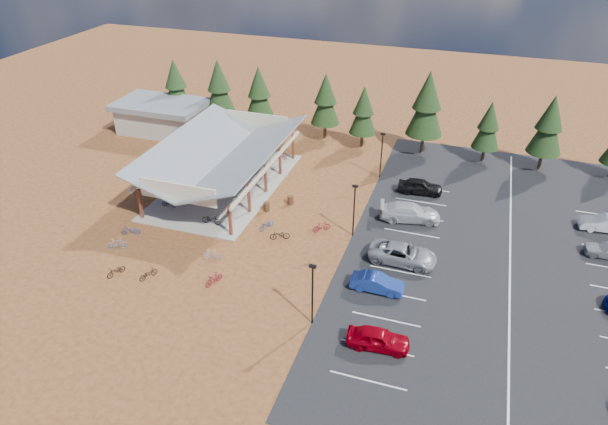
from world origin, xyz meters
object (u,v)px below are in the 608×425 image
(trash_bin_0, at_px, (267,207))
(bike_5, at_px, (233,193))
(bike_pavilion, at_px, (223,153))
(bike_15, at_px, (322,226))
(bike_4, at_px, (211,219))
(car_9, at_px, (605,223))
(car_0, at_px, (378,339))
(car_4, at_px, (420,186))
(outbuilding, at_px, (162,116))
(bike_10, at_px, (131,230))
(lamp_post_2, at_px, (382,152))
(bike_0, at_px, (169,203))
(bike_7, at_px, (281,155))
(lamp_post_1, at_px, (354,207))
(bike_16, at_px, (280,235))
(lamp_post_0, at_px, (312,290))
(bike_6, at_px, (263,177))
(bike_14, at_px, (267,225))
(bike_2, at_px, (205,171))
(bike_9, at_px, (117,244))
(bike_12, at_px, (148,274))
(bike_8, at_px, (116,271))
(car_3, at_px, (410,212))
(bike_1, at_px, (212,181))
(bike_3, at_px, (244,151))
(bike_11, at_px, (214,279))
(bike_13, at_px, (212,254))
(trash_bin_1, at_px, (290,200))
(car_1, at_px, (377,283))

(trash_bin_0, xyz_separation_m, bike_5, (-4.14, 1.17, 0.15))
(bike_pavilion, distance_m, bike_15, 13.62)
(bike_4, relative_size, car_9, 0.42)
(car_0, distance_m, car_4, 22.72)
(outbuilding, xyz_separation_m, bike_10, (9.97, -22.16, -1.58))
(lamp_post_2, relative_size, bike_0, 3.34)
(car_9, bearing_deg, bike_7, -102.22)
(bike_pavilion, xyz_separation_m, lamp_post_1, (15.00, -5.00, -0.85))
(car_4, bearing_deg, bike_15, 137.87)
(trash_bin_0, bearing_deg, bike_16, -55.11)
(lamp_post_1, bearing_deg, lamp_post_0, -90.00)
(bike_6, xyz_separation_m, car_9, (33.13, 1.01, 0.24))
(bike_14, relative_size, bike_16, 0.98)
(bike_2, xyz_separation_m, bike_15, (15.29, -6.71, -0.03))
(bike_pavilion, xyz_separation_m, lamp_post_2, (15.00, 7.00, -0.85))
(bike_6, xyz_separation_m, bike_9, (-7.27, -15.55, -0.00))
(bike_12, xyz_separation_m, car_0, (18.99, -1.68, 0.34))
(bike_15, bearing_deg, bike_8, 88.53)
(trash_bin_0, distance_m, bike_8, 15.37)
(bike_7, xyz_separation_m, bike_10, (-7.41, -18.94, -0.12))
(bike_pavilion, height_order, car_3, bike_pavilion)
(bike_0, relative_size, bike_9, 0.87)
(bike_1, height_order, bike_2, bike_1)
(bike_6, xyz_separation_m, bike_8, (-5.11, -18.74, -0.10))
(bike_10, distance_m, car_3, 25.66)
(bike_12, bearing_deg, bike_3, -59.84)
(outbuilding, xyz_separation_m, bike_16, (23.00, -18.64, -1.56))
(bike_1, distance_m, bike_11, 16.46)
(bike_2, height_order, bike_3, bike_3)
(bike_3, height_order, bike_5, bike_5)
(lamp_post_2, bearing_deg, bike_13, -118.19)
(bike_pavilion, distance_m, bike_6, 5.17)
(lamp_post_2, relative_size, bike_11, 3.00)
(bike_2, distance_m, bike_16, 15.19)
(bike_12, xyz_separation_m, bike_15, (11.16, 10.97, 0.10))
(lamp_post_0, height_order, bike_15, lamp_post_0)
(bike_3, distance_m, bike_16, 18.19)
(bike_11, relative_size, bike_12, 1.05)
(bike_5, xyz_separation_m, bike_12, (-0.92, -13.97, -0.17))
(trash_bin_1, bearing_deg, bike_12, -114.79)
(bike_10, relative_size, bike_16, 0.96)
(lamp_post_2, xyz_separation_m, bike_16, (-6.00, -14.64, -2.51))
(bike_pavilion, bearing_deg, bike_6, 30.94)
(bike_12, distance_m, car_3, 24.06)
(bike_6, relative_size, bike_8, 1.00)
(bike_2, xyz_separation_m, bike_13, (7.83, -13.75, -0.06))
(bike_4, xyz_separation_m, bike_10, (-6.16, -3.80, -0.14))
(bike_9, bearing_deg, bike_7, -46.02)
(car_1, distance_m, car_9, 23.36)
(bike_4, xyz_separation_m, bike_8, (-3.81, -9.32, -0.16))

